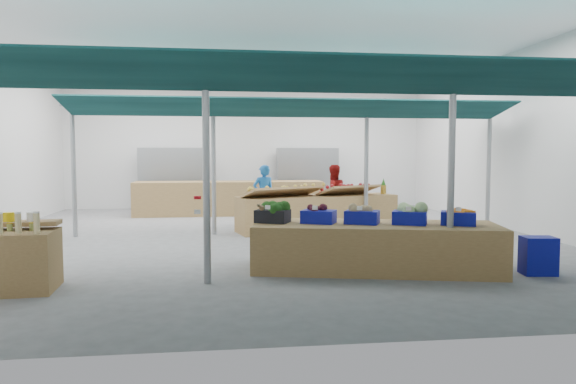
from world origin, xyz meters
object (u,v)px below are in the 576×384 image
(fruit_counter, at_px, (318,213))
(vendor_left, at_px, (264,195))
(crate_stack, at_px, (538,256))
(vendor_right, at_px, (333,194))
(veg_counter, at_px, (375,247))

(fruit_counter, bearing_deg, vendor_left, 123.36)
(fruit_counter, bearing_deg, crate_stack, -77.76)
(vendor_left, bearing_deg, crate_stack, 107.04)
(vendor_right, bearing_deg, veg_counter, 70.74)
(veg_counter, bearing_deg, vendor_right, 97.52)
(veg_counter, distance_m, crate_stack, 2.39)
(veg_counter, relative_size, vendor_right, 2.41)
(fruit_counter, height_order, crate_stack, fruit_counter)
(crate_stack, bearing_deg, vendor_left, 121.17)
(veg_counter, distance_m, vendor_left, 5.59)
(veg_counter, relative_size, fruit_counter, 0.96)
(veg_counter, distance_m, vendor_right, 5.45)
(veg_counter, bearing_deg, vendor_left, 116.28)
(crate_stack, xyz_separation_m, vendor_left, (-3.63, 6.00, 0.48))
(fruit_counter, distance_m, vendor_right, 1.30)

